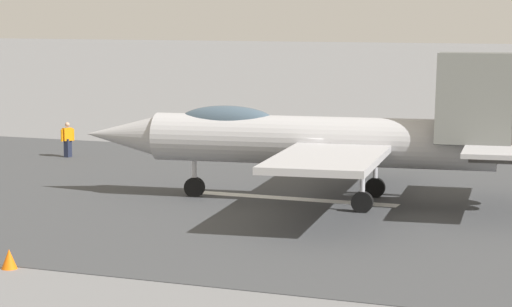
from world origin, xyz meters
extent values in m
plane|color=slate|center=(0.00, 0.00, 0.00)|extent=(400.00, 400.00, 0.00)
cube|color=#3E3F42|center=(0.00, 0.00, 0.01)|extent=(240.00, 26.00, 0.02)
cube|color=white|center=(0.26, 0.00, 0.02)|extent=(8.00, 0.70, 0.00)
cylinder|color=#AAA9AC|center=(-0.88, 0.33, 2.30)|extent=(12.75, 3.43, 1.80)
cone|color=#AAA9AC|center=(6.83, 1.34, 2.30)|extent=(3.09, 1.89, 1.53)
ellipsoid|color=#3F5160|center=(2.65, 0.79, 2.97)|extent=(3.71, 1.56, 1.10)
cylinder|color=#47423D|center=(-7.37, 0.03, 2.30)|extent=(2.32, 1.38, 1.10)
cylinder|color=#47423D|center=(-7.22, -1.06, 2.30)|extent=(2.32, 1.38, 1.10)
cube|color=#AAA9AC|center=(-2.40, 4.23, 2.20)|extent=(4.20, 6.73, 0.24)
cube|color=#AAA9AC|center=(-1.34, -3.83, 2.20)|extent=(4.20, 6.73, 0.24)
cube|color=#AAA9AC|center=(-7.61, 1.86, 2.40)|extent=(2.74, 3.09, 0.16)
cube|color=#AAA9AC|center=(-6.98, -2.90, 2.40)|extent=(2.74, 3.09, 0.16)
cube|color=#5A5B58|center=(-6.45, 0.50, 4.00)|extent=(2.70, 1.28, 3.14)
cube|color=#5A5B58|center=(-6.22, -1.28, 4.00)|extent=(2.70, 1.28, 3.14)
cylinder|color=silver|center=(3.94, 0.96, 0.70)|extent=(0.18, 0.18, 1.40)
cylinder|color=black|center=(3.94, 0.96, 0.38)|extent=(0.79, 0.40, 0.76)
cylinder|color=silver|center=(-2.87, 1.68, 0.70)|extent=(0.18, 0.18, 1.40)
cylinder|color=black|center=(-2.87, 1.68, 0.38)|extent=(0.79, 0.40, 0.76)
cylinder|color=silver|center=(-2.45, -1.49, 0.70)|extent=(0.18, 0.18, 1.40)
cylinder|color=black|center=(-2.45, -1.49, 0.38)|extent=(0.79, 0.40, 0.76)
cube|color=#1E2338|center=(14.37, -6.91, 0.45)|extent=(0.24, 0.36, 0.91)
cube|color=orange|center=(14.37, -6.91, 1.13)|extent=(0.47, 0.52, 0.62)
sphere|color=tan|center=(14.37, -6.91, 1.60)|extent=(0.22, 0.22, 0.22)
cylinder|color=orange|center=(14.21, -7.17, 1.09)|extent=(0.10, 0.10, 0.58)
cylinder|color=orange|center=(14.53, -6.66, 1.09)|extent=(0.10, 0.10, 0.58)
cone|color=orange|center=(3.80, 13.23, 0.28)|extent=(0.44, 0.44, 0.55)
camera|label=1|loc=(-13.17, 37.39, 7.00)|focal=75.36mm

